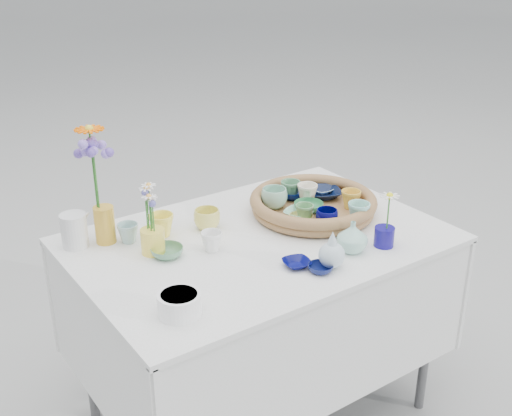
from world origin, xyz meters
TOP-DOWN VIEW (x-y plane):
  - ground at (0.00, 0.00)m, footprint 80.00×80.00m
  - display_table at (0.00, 0.00)m, footprint 1.26×0.86m
  - wicker_tray at (0.28, 0.05)m, footprint 0.47×0.47m
  - tray_ceramic_0 at (0.28, 0.18)m, footprint 0.14×0.14m
  - tray_ceramic_1 at (0.39, 0.12)m, footprint 0.18×0.18m
  - tray_ceramic_2 at (0.40, -0.02)m, footprint 0.09×0.09m
  - tray_ceramic_3 at (0.26, 0.05)m, footprint 0.11×0.11m
  - tray_ceramic_4 at (0.19, -0.01)m, footprint 0.07×0.07m
  - tray_ceramic_5 at (0.20, 0.03)m, footprint 0.13×0.13m
  - tray_ceramic_6 at (0.17, 0.15)m, footprint 0.13×0.13m
  - tray_ceramic_7 at (0.30, 0.11)m, footprint 0.10×0.10m
  - tray_ceramic_8 at (0.42, 0.16)m, footprint 0.09×0.09m
  - tray_ceramic_9 at (0.23, -0.09)m, footprint 0.09×0.09m
  - tray_ceramic_10 at (0.17, -0.01)m, footprint 0.11×0.11m
  - tray_ceramic_11 at (0.34, -0.13)m, footprint 0.08×0.08m
  - tray_ceramic_12 at (0.27, 0.18)m, footprint 0.08×0.08m
  - loose_ceramic_0 at (-0.27, 0.21)m, footprint 0.10×0.10m
  - loose_ceramic_1 at (-0.11, 0.16)m, footprint 0.10×0.10m
  - loose_ceramic_2 at (-0.33, 0.06)m, footprint 0.12×0.12m
  - loose_ceramic_3 at (-0.18, 0.01)m, footprint 0.09×0.09m
  - loose_ceramic_4 at (-0.02, -0.24)m, footprint 0.10×0.10m
  - loose_ceramic_5 at (-0.39, 0.23)m, footprint 0.09×0.09m
  - loose_ceramic_6 at (0.02, -0.31)m, footprint 0.09×0.09m
  - fluted_bowl at (-0.46, -0.26)m, footprint 0.16×0.16m
  - bud_vase_paleblue at (0.07, -0.30)m, footprint 0.11×0.11m
  - bud_vase_seafoam at (0.19, -0.26)m, footprint 0.10×0.10m
  - bud_vase_cobalt at (0.31, -0.29)m, footprint 0.08×0.08m
  - single_daisy at (0.31, -0.30)m, footprint 0.08×0.08m
  - tall_vase_yellow at (-0.45, 0.27)m, footprint 0.08×0.08m
  - gerbera at (-0.46, 0.28)m, footprint 0.11×0.11m
  - hydrangea at (-0.46, 0.28)m, footprint 0.10×0.10m
  - white_pitcher at (-0.54, 0.30)m, footprint 0.13×0.09m
  - daisy_cup at (-0.35, 0.11)m, footprint 0.10×0.10m
  - daisy_posy at (-0.35, 0.11)m, footprint 0.09×0.09m

SIDE VIEW (x-z plane):
  - ground at x=0.00m, z-range 0.00..0.00m
  - display_table at x=0.00m, z-range -0.38..0.38m
  - loose_ceramic_4 at x=-0.02m, z-range 0.77..0.79m
  - loose_ceramic_6 at x=0.02m, z-range 0.77..0.79m
  - loose_ceramic_2 at x=-0.33m, z-range 0.77..0.80m
  - tray_ceramic_8 at x=0.42m, z-range 0.78..0.80m
  - tray_ceramic_5 at x=0.20m, z-range 0.78..0.81m
  - tray_ceramic_10 at x=0.17m, z-range 0.78..0.81m
  - fluted_bowl at x=-0.46m, z-range 0.77..0.83m
  - loose_ceramic_3 at x=-0.18m, z-range 0.77..0.83m
  - loose_ceramic_5 at x=-0.39m, z-range 0.77..0.83m
  - bud_vase_cobalt at x=0.31m, z-range 0.77..0.83m
  - tray_ceramic_1 at x=0.39m, z-range 0.78..0.82m
  - tray_ceramic_3 at x=0.26m, z-range 0.78..0.82m
  - tray_ceramic_0 at x=0.28m, z-range 0.78..0.82m
  - loose_ceramic_1 at x=-0.11m, z-range 0.76..0.84m
  - wicker_tray at x=0.28m, z-range 0.77..0.84m
  - loose_ceramic_0 at x=-0.27m, z-range 0.77..0.85m
  - daisy_cup at x=-0.35m, z-range 0.76..0.85m
  - tray_ceramic_4 at x=0.19m, z-range 0.78..0.84m
  - tray_ceramic_9 at x=0.23m, z-range 0.78..0.85m
  - tray_ceramic_2 at x=0.40m, z-range 0.78..0.85m
  - bud_vase_seafoam at x=0.19m, z-range 0.77..0.87m
  - tray_ceramic_12 at x=0.27m, z-range 0.78..0.85m
  - tray_ceramic_7 at x=0.30m, z-range 0.78..0.86m
  - tray_ceramic_11 at x=0.34m, z-range 0.78..0.86m
  - tray_ceramic_6 at x=0.17m, z-range 0.78..0.86m
  - white_pitcher at x=-0.54m, z-range 0.77..0.88m
  - bud_vase_paleblue at x=0.07m, z-range 0.77..0.89m
  - tall_vase_yellow at x=-0.45m, z-range 0.77..0.89m
  - single_daisy at x=0.31m, z-range 0.82..0.96m
  - daisy_posy at x=-0.35m, z-range 0.85..1.00m
  - hydrangea at x=-0.46m, z-range 0.85..1.14m
  - gerbera at x=-0.46m, z-range 0.88..1.17m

